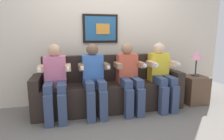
% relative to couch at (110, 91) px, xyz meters
% --- Properties ---
extents(ground_plane, '(6.29, 6.29, 0.00)m').
position_rel_couch_xyz_m(ground_plane, '(0.00, -0.33, -0.31)').
color(ground_plane, '#66605B').
extents(back_wall_assembly, '(4.84, 0.10, 2.60)m').
position_rel_couch_xyz_m(back_wall_assembly, '(-0.00, 0.44, 0.99)').
color(back_wall_assembly, beige).
rests_on(back_wall_assembly, ground_plane).
extents(couch, '(2.44, 0.58, 0.90)m').
position_rel_couch_xyz_m(couch, '(0.00, 0.00, 0.00)').
color(couch, '#2D231E').
rests_on(couch, ground_plane).
extents(person_leftmost, '(0.46, 0.56, 1.11)m').
position_rel_couch_xyz_m(person_leftmost, '(-0.86, -0.17, 0.29)').
color(person_leftmost, pink).
rests_on(person_leftmost, ground_plane).
extents(person_left_center, '(0.46, 0.56, 1.11)m').
position_rel_couch_xyz_m(person_left_center, '(-0.29, -0.17, 0.29)').
color(person_left_center, '#3F72CC').
rests_on(person_left_center, ground_plane).
extents(person_right_center, '(0.46, 0.56, 1.11)m').
position_rel_couch_xyz_m(person_right_center, '(0.29, -0.17, 0.29)').
color(person_right_center, '#D8593F').
rests_on(person_right_center, ground_plane).
extents(person_rightmost, '(0.46, 0.56, 1.11)m').
position_rel_couch_xyz_m(person_rightmost, '(0.86, -0.17, 0.29)').
color(person_rightmost, yellow).
rests_on(person_rightmost, ground_plane).
extents(side_table_right, '(0.40, 0.40, 0.50)m').
position_rel_couch_xyz_m(side_table_right, '(1.57, -0.11, -0.06)').
color(side_table_right, brown).
rests_on(side_table_right, ground_plane).
extents(table_lamp, '(0.22, 0.22, 0.46)m').
position_rel_couch_xyz_m(table_lamp, '(1.61, -0.07, 0.55)').
color(table_lamp, '#333338').
rests_on(table_lamp, side_table_right).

